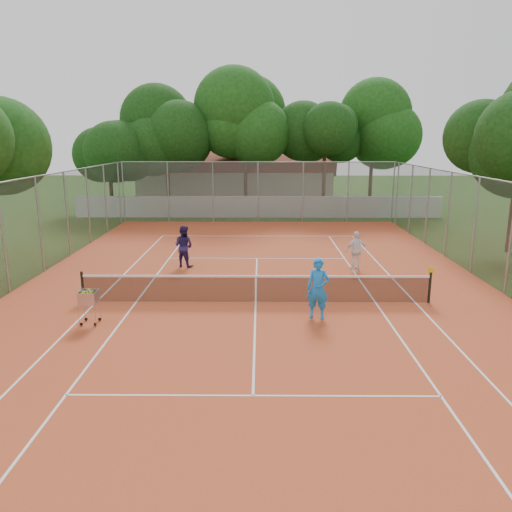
{
  "coord_description": "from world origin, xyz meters",
  "views": [
    {
      "loc": [
        0.15,
        -16.32,
        5.52
      ],
      "look_at": [
        0.0,
        1.5,
        1.3
      ],
      "focal_mm": 35.0,
      "sensor_mm": 36.0,
      "label": 1
    }
  ],
  "objects_px": {
    "tennis_net": "(256,289)",
    "ball_hopper": "(89,306)",
    "player_near": "(318,288)",
    "clubhouse": "(236,176)",
    "player_far_right": "(356,251)",
    "player_far_left": "(184,246)"
  },
  "relations": [
    {
      "from": "clubhouse",
      "to": "player_far_right",
      "type": "bearing_deg",
      "value": -75.7
    },
    {
      "from": "ball_hopper",
      "to": "player_far_left",
      "type": "bearing_deg",
      "value": 67.18
    },
    {
      "from": "clubhouse",
      "to": "player_far_right",
      "type": "xyz_separation_m",
      "value": [
        6.26,
        -24.55,
        -1.35
      ]
    },
    {
      "from": "tennis_net",
      "to": "ball_hopper",
      "type": "bearing_deg",
      "value": -157.55
    },
    {
      "from": "clubhouse",
      "to": "player_far_right",
      "type": "relative_size",
      "value": 9.88
    },
    {
      "from": "clubhouse",
      "to": "tennis_net",
      "type": "bearing_deg",
      "value": -86.05
    },
    {
      "from": "player_near",
      "to": "player_far_right",
      "type": "height_order",
      "value": "player_near"
    },
    {
      "from": "player_far_right",
      "to": "ball_hopper",
      "type": "bearing_deg",
      "value": 23.09
    },
    {
      "from": "player_near",
      "to": "ball_hopper",
      "type": "relative_size",
      "value": 1.69
    },
    {
      "from": "player_near",
      "to": "ball_hopper",
      "type": "bearing_deg",
      "value": -159.58
    },
    {
      "from": "clubhouse",
      "to": "player_near",
      "type": "bearing_deg",
      "value": -82.63
    },
    {
      "from": "player_far_right",
      "to": "player_far_left",
      "type": "bearing_deg",
      "value": -15.56
    },
    {
      "from": "player_far_right",
      "to": "ball_hopper",
      "type": "xyz_separation_m",
      "value": [
        -9.27,
        -6.52,
        -0.26
      ]
    },
    {
      "from": "clubhouse",
      "to": "player_near",
      "type": "distance_m",
      "value": 30.78
    },
    {
      "from": "player_far_right",
      "to": "ball_hopper",
      "type": "relative_size",
      "value": 1.46
    },
    {
      "from": "clubhouse",
      "to": "ball_hopper",
      "type": "height_order",
      "value": "clubhouse"
    },
    {
      "from": "clubhouse",
      "to": "ball_hopper",
      "type": "distance_m",
      "value": 31.26
    },
    {
      "from": "clubhouse",
      "to": "player_far_left",
      "type": "bearing_deg",
      "value": -92.82
    },
    {
      "from": "ball_hopper",
      "to": "player_near",
      "type": "bearing_deg",
      "value": -3.51
    },
    {
      "from": "tennis_net",
      "to": "player_far_right",
      "type": "bearing_deg",
      "value": 46.25
    },
    {
      "from": "player_near",
      "to": "ball_hopper",
      "type": "distance_m",
      "value": 6.99
    },
    {
      "from": "tennis_net",
      "to": "player_far_right",
      "type": "height_order",
      "value": "player_far_right"
    }
  ]
}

